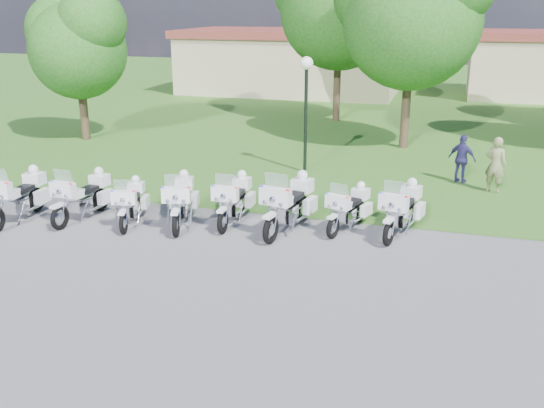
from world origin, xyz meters
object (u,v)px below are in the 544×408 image
(motorcycle_1, at_px, (83,195))
(motorcycle_2, at_px, (131,202))
(motorcycle_4, at_px, (234,199))
(motorcycle_5, at_px, (289,203))
(bystander_a, at_px, (496,165))
(motorcycle_6, at_px, (349,208))
(bystander_c, at_px, (462,159))
(motorcycle_3, at_px, (181,200))
(motorcycle_0, at_px, (19,196))
(motorcycle_7, at_px, (402,209))
(lamp_post, at_px, (306,86))

(motorcycle_1, height_order, motorcycle_2, motorcycle_1)
(motorcycle_2, bearing_deg, motorcycle_4, -176.99)
(motorcycle_1, height_order, motorcycle_5, motorcycle_5)
(motorcycle_4, xyz_separation_m, bystander_a, (6.94, 4.92, 0.24))
(motorcycle_5, relative_size, motorcycle_6, 1.28)
(motorcycle_2, height_order, bystander_c, bystander_c)
(motorcycle_6, relative_size, bystander_a, 1.14)
(motorcycle_2, height_order, motorcycle_6, motorcycle_2)
(motorcycle_3, bearing_deg, motorcycle_6, 175.05)
(motorcycle_0, height_order, motorcycle_2, motorcycle_0)
(motorcycle_1, distance_m, motorcycle_7, 8.66)
(motorcycle_5, height_order, bystander_c, motorcycle_5)
(motorcycle_2, height_order, motorcycle_5, motorcycle_5)
(motorcycle_3, xyz_separation_m, bystander_c, (7.27, 6.30, 0.14))
(motorcycle_3, xyz_separation_m, motorcycle_7, (5.78, 0.95, -0.00))
(motorcycle_0, xyz_separation_m, motorcycle_7, (10.18, 1.94, -0.03))
(bystander_a, bearing_deg, motorcycle_7, 81.71)
(motorcycle_4, distance_m, motorcycle_7, 4.48)
(motorcycle_2, relative_size, motorcycle_7, 0.87)
(motorcycle_3, height_order, lamp_post, lamp_post)
(bystander_a, distance_m, bystander_c, 1.30)
(motorcycle_5, xyz_separation_m, lamp_post, (-0.97, 5.79, 2.31))
(motorcycle_0, height_order, motorcycle_1, motorcycle_0)
(motorcycle_6, relative_size, bystander_c, 1.25)
(motorcycle_5, xyz_separation_m, bystander_c, (4.34, 5.94, 0.08))
(motorcycle_4, height_order, motorcycle_5, motorcycle_5)
(lamp_post, relative_size, bystander_c, 2.48)
(lamp_post, bearing_deg, motorcycle_4, -96.48)
(motorcycle_2, bearing_deg, motorcycle_0, -2.49)
(motorcycle_1, distance_m, motorcycle_5, 5.75)
(motorcycle_3, height_order, motorcycle_4, motorcycle_3)
(motorcycle_1, height_order, motorcycle_3, motorcycle_3)
(motorcycle_0, bearing_deg, motorcycle_2, -170.35)
(motorcycle_1, height_order, bystander_a, bystander_a)
(motorcycle_1, relative_size, motorcycle_4, 1.02)
(lamp_post, bearing_deg, bystander_a, -6.14)
(motorcycle_5, distance_m, bystander_c, 7.35)
(motorcycle_2, xyz_separation_m, bystander_a, (9.60, 5.79, 0.30))
(motorcycle_5, bearing_deg, bystander_c, -116.04)
(bystander_a, bearing_deg, motorcycle_2, 51.50)
(motorcycle_7, bearing_deg, motorcycle_5, 24.42)
(bystander_c, bearing_deg, motorcycle_6, 87.81)
(motorcycle_4, height_order, motorcycle_6, motorcycle_4)
(motorcycle_0, xyz_separation_m, motorcycle_5, (7.32, 1.36, 0.03))
(motorcycle_1, bearing_deg, motorcycle_5, -166.28)
(motorcycle_4, bearing_deg, motorcycle_0, 13.66)
(motorcycle_1, distance_m, bystander_a, 12.50)
(lamp_post, height_order, bystander_c, lamp_post)
(motorcycle_0, relative_size, motorcycle_4, 1.08)
(motorcycle_4, xyz_separation_m, motorcycle_5, (1.61, -0.20, 0.09))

